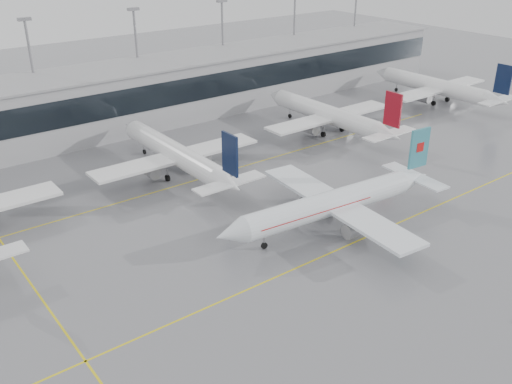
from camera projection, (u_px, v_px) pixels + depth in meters
ground at (314, 260)px, 71.70m from camera, size 320.00×320.00×0.00m
taxi_line_main at (314, 260)px, 71.70m from camera, size 120.00×0.25×0.01m
taxi_line_north at (189, 182)px, 93.23m from camera, size 120.00×0.25×0.01m
taxi_line_cross at (35, 289)px, 66.02m from camera, size 0.25×60.00×0.01m
terminal at (104, 102)px, 113.62m from camera, size 180.00×15.00×12.00m
terminal_glass at (120, 103)px, 107.55m from camera, size 180.00×0.20×5.00m
terminal_roof at (100, 71)px, 110.95m from camera, size 182.00×16.00×0.40m
light_masts at (87, 60)px, 114.77m from camera, size 156.40×1.00×22.60m
air_canada_jet at (336, 202)px, 78.32m from camera, size 36.61×29.41×11.49m
parked_jet_c at (177, 154)px, 94.28m from camera, size 29.64×36.96×11.72m
parked_jet_d at (329, 115)px, 113.47m from camera, size 29.64×36.96×11.72m
parked_jet_e at (438, 87)px, 132.66m from camera, size 29.64×36.96×11.72m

